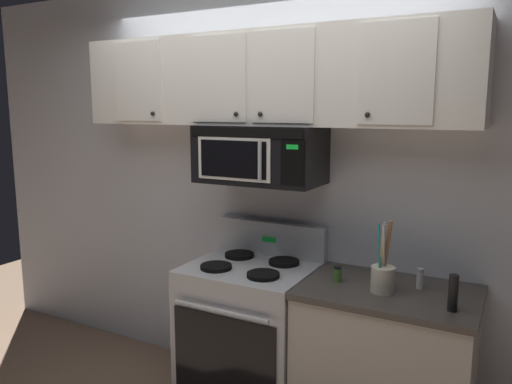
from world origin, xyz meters
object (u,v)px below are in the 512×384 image
at_px(over_range_microwave, 260,154).
at_px(spice_jar, 337,274).
at_px(utensil_crock_cream, 383,275).
at_px(stove_range, 251,332).
at_px(pepper_mill, 453,293).
at_px(salt_shaker, 420,279).

bearing_deg(over_range_microwave, spice_jar, -13.60).
bearing_deg(utensil_crock_cream, spice_jar, 171.98).
xyz_separation_m(stove_range, pepper_mill, (1.18, -0.15, 0.52)).
xyz_separation_m(over_range_microwave, salt_shaker, (0.98, -0.03, -0.62)).
distance_m(pepper_mill, spice_jar, 0.63).
xyz_separation_m(stove_range, salt_shaker, (0.98, 0.09, 0.49)).
bearing_deg(spice_jar, over_range_microwave, 166.40).
bearing_deg(spice_jar, stove_range, 178.06).
bearing_deg(over_range_microwave, utensil_crock_cream, -11.85).
bearing_deg(stove_range, over_range_microwave, 90.14).
relative_size(salt_shaker, spice_jar, 1.20).
height_order(over_range_microwave, pepper_mill, over_range_microwave).
distance_m(stove_range, pepper_mill, 1.30).
height_order(utensil_crock_cream, pepper_mill, utensil_crock_cream).
relative_size(stove_range, spice_jar, 12.13).
bearing_deg(utensil_crock_cream, salt_shaker, 41.15).
bearing_deg(pepper_mill, stove_range, 172.75).
relative_size(over_range_microwave, pepper_mill, 4.26).
distance_m(stove_range, over_range_microwave, 1.11).
height_order(stove_range, utensil_crock_cream, utensil_crock_cream).
bearing_deg(stove_range, pepper_mill, -7.25).
bearing_deg(pepper_mill, over_range_microwave, 167.26).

